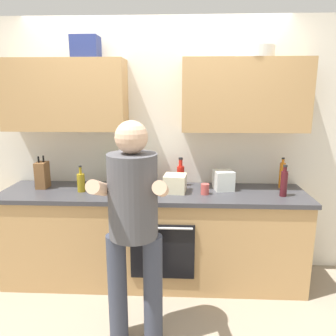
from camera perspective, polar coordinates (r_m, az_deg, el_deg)
The scene contains 15 objects.
ground_plane at distance 3.46m, azimuth -2.46°, elevation -18.47°, with size 12.00×12.00×0.00m, color gray.
back_wall_unit at distance 3.23m, azimuth -2.21°, elevation 7.50°, with size 4.00×0.39×2.50m.
counter at distance 3.24m, azimuth -2.54°, elevation -11.67°, with size 2.84×0.67×0.90m.
person_standing at distance 2.31m, azimuth -6.02°, elevation -8.56°, with size 0.49×0.45×1.63m.
bottle_hotsauce at distance 3.24m, azimuth 2.18°, elevation -1.13°, with size 0.07×0.07×0.28m.
bottle_oil at distance 3.16m, azimuth -14.80°, elevation -2.37°, with size 0.07×0.07×0.25m.
bottle_wine at distance 3.09m, azimuth 19.40°, elevation -2.41°, with size 0.06×0.06×0.28m.
bottle_juice at distance 3.36m, azimuth 19.09°, elevation -1.08°, with size 0.05×0.05×0.29m.
bottle_syrup at distance 3.21m, azimuth -2.75°, elevation -1.68°, with size 0.06×0.06×0.24m.
cup_stoneware at distance 3.15m, azimuth -6.52°, elevation -2.93°, with size 0.09×0.09×0.09m, color slate.
cup_ceramic at distance 3.00m, azimuth 6.40°, elevation -3.64°, with size 0.08×0.08×0.10m, color #BF4C47.
knife_block at distance 3.39m, azimuth -20.89°, elevation -1.13°, with size 0.10×0.14×0.31m.
potted_herb at distance 3.24m, azimuth -8.86°, elevation -0.02°, with size 0.20×0.20×0.30m.
grocery_bag_rice at distance 3.05m, azimuth 1.23°, elevation -2.65°, with size 0.20×0.20×0.16m, color beige.
grocery_bag_produce at distance 3.16m, azimuth 9.56°, elevation -2.10°, with size 0.17×0.18×0.18m, color silver.
Camera 1 is at (0.28, -2.93, 1.81)m, focal length 35.28 mm.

